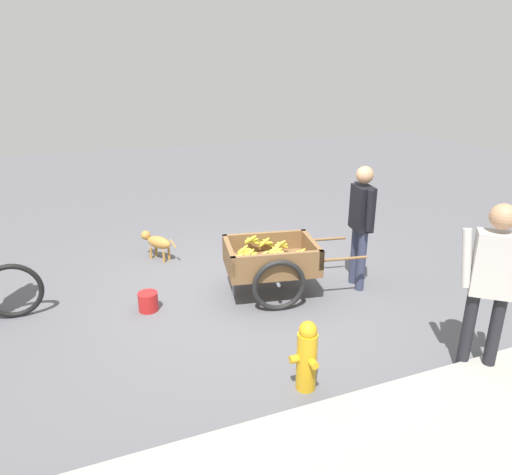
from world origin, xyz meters
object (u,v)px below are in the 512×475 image
Objects in this scene: dog at (157,242)px; plastic_bucket at (148,302)px; vendor_person at (361,217)px; bystander_person at (492,277)px; fire_hydrant at (307,356)px; fruit_cart at (271,262)px.

dog is 2.45× the size of plastic_bucket.
vendor_person is 0.97× the size of bystander_person.
vendor_person reaches higher than fire_hydrant.
dog reaches higher than plastic_bucket.
vendor_person is 2.37× the size of fire_hydrant.
fire_hydrant is 1.75m from bystander_person.
vendor_person is 2.31m from fire_hydrant.
dog is 0.85× the size of fire_hydrant.
fire_hydrant reaches higher than plastic_bucket.
bystander_person reaches higher than fire_hydrant.
bystander_person is at bearing 90.52° from vendor_person.
dog is at bearing -55.71° from fruit_cart.
bystander_person is at bearing 117.83° from fruit_cart.
fruit_cart is 7.57× the size of plastic_bucket.
dog is 1.58m from plastic_bucket.
plastic_bucket is (1.51, -0.13, -0.33)m from fruit_cart.
dog is at bearing -104.02° from plastic_bucket.
dog is 4.51m from bystander_person.
fire_hydrant is 2.88× the size of plastic_bucket.
plastic_bucket is 0.14× the size of bystander_person.
fruit_cart is at bearing 124.29° from dog.
fire_hydrant is 0.41× the size of bystander_person.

